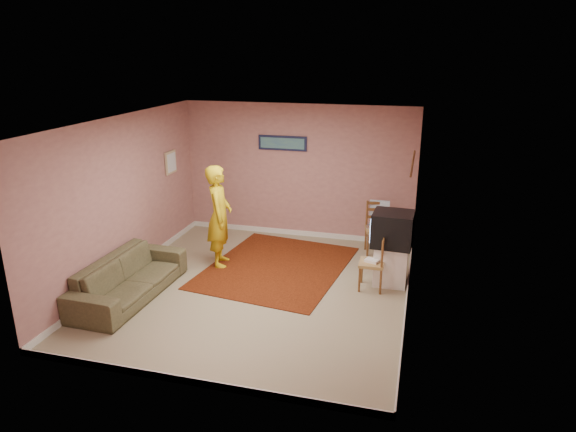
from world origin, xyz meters
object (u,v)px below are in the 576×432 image
(chair_a, at_px, (378,223))
(chair_b, at_px, (372,257))
(sofa, at_px, (129,278))
(person, at_px, (219,216))
(tv_cabinet, at_px, (390,264))
(crt_tv, at_px, (392,229))

(chair_a, xyz_separation_m, chair_b, (0.06, -1.48, -0.04))
(sofa, bearing_deg, person, -28.46)
(person, bearing_deg, tv_cabinet, -105.70)
(tv_cabinet, height_order, chair_b, chair_b)
(tv_cabinet, distance_m, chair_b, 0.43)
(crt_tv, relative_size, chair_a, 1.27)
(chair_a, distance_m, sofa, 4.36)
(person, bearing_deg, crt_tv, -105.69)
(tv_cabinet, relative_size, sofa, 0.31)
(chair_a, xyz_separation_m, sofa, (-3.42, -2.68, -0.27))
(crt_tv, distance_m, sofa, 4.07)
(person, bearing_deg, chair_a, -80.28)
(tv_cabinet, bearing_deg, crt_tv, 177.02)
(chair_a, bearing_deg, chair_b, -100.59)
(chair_a, bearing_deg, crt_tv, -87.91)
(crt_tv, xyz_separation_m, chair_a, (-0.32, 1.21, -0.34))
(tv_cabinet, relative_size, crt_tv, 0.99)
(tv_cabinet, height_order, chair_a, chair_a)
(chair_b, bearing_deg, sofa, -71.63)
(crt_tv, xyz_separation_m, person, (-2.88, 0.02, -0.04))
(person, bearing_deg, sofa, 134.54)
(chair_b, bearing_deg, person, -96.98)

